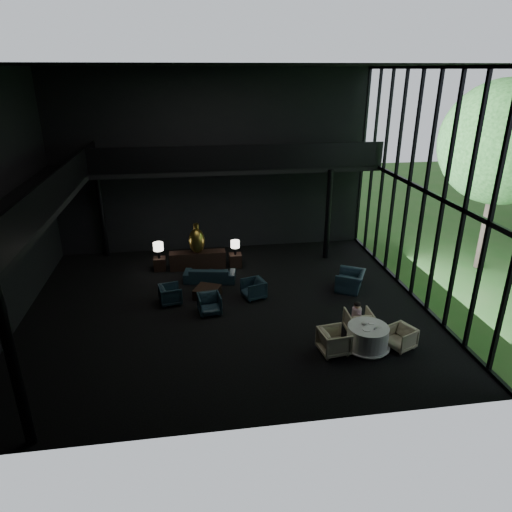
{
  "coord_description": "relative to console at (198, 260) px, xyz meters",
  "views": [
    {
      "loc": [
        -1.11,
        -14.38,
        7.9
      ],
      "look_at": [
        1.11,
        0.5,
        1.71
      ],
      "focal_mm": 32.0,
      "sensor_mm": 36.0,
      "label": 1
    }
  ],
  "objects": [
    {
      "name": "lounge_armchair_south",
      "position": [
        0.28,
        -3.97,
        0.02
      ],
      "size": [
        0.85,
        0.81,
        0.79
      ],
      "primitive_type": "imported",
      "rotation": [
        0.0,
        0.0,
        0.12
      ],
      "color": "#28394E",
      "rests_on": "floor"
    },
    {
      "name": "cream_pot",
      "position": [
        5.01,
        -7.02,
        0.41
      ],
      "size": [
        0.06,
        0.06,
        0.06
      ],
      "primitive_type": "cylinder",
      "rotation": [
        0.0,
        0.0,
        -0.1
      ],
      "color": "#99999E",
      "rests_on": "dining_table"
    },
    {
      "name": "column_nw",
      "position": [
        -4.07,
        2.05,
        1.63
      ],
      "size": [
        0.24,
        0.24,
        4.0
      ],
      "primitive_type": "cylinder",
      "color": "black",
      "rests_on": "floor"
    },
    {
      "name": "tree_near",
      "position": [
        11.93,
        -1.65,
        4.86
      ],
      "size": [
        4.8,
        4.8,
        7.65
      ],
      "color": "#382D23",
      "rests_on": "garden_ground"
    },
    {
      "name": "railing_back",
      "position": [
        1.93,
        0.35,
        4.23
      ],
      "size": [
        12.0,
        0.06,
        1.0
      ],
      "primitive_type": "cube",
      "color": "black",
      "rests_on": "mezzanine_back"
    },
    {
      "name": "coffee_table",
      "position": [
        0.27,
        -2.73,
        -0.18
      ],
      "size": [
        1.13,
        1.13,
        0.38
      ],
      "primitive_type": "cube",
      "rotation": [
        0.0,
        0.0,
        -0.42
      ],
      "color": "black",
      "rests_on": "floor"
    },
    {
      "name": "plate_a",
      "position": [
        4.79,
        -6.99,
        0.38
      ],
      "size": [
        0.3,
        0.3,
        0.02
      ],
      "primitive_type": "cylinder",
      "rotation": [
        0.0,
        0.0,
        -0.14
      ],
      "color": "white",
      "rests_on": "dining_table"
    },
    {
      "name": "table_lamp_left",
      "position": [
        -1.6,
        0.04,
        0.66
      ],
      "size": [
        0.41,
        0.41,
        0.69
      ],
      "color": "black",
      "rests_on": "side_table_left"
    },
    {
      "name": "column_ne",
      "position": [
        5.73,
        0.35,
        1.63
      ],
      "size": [
        0.24,
        0.24,
        4.0
      ],
      "primitive_type": "cylinder",
      "color": "black",
      "rests_on": "floor"
    },
    {
      "name": "cereal_bowl",
      "position": [
        4.81,
        -6.69,
        0.42
      ],
      "size": [
        0.17,
        0.17,
        0.08
      ],
      "primitive_type": "ellipsoid",
      "color": "white",
      "rests_on": "dining_table"
    },
    {
      "name": "bronze_urn",
      "position": [
        -0.0,
        -0.07,
        0.91
      ],
      "size": [
        0.68,
        0.68,
        1.26
      ],
      "color": "olive",
      "rests_on": "console"
    },
    {
      "name": "floor",
      "position": [
        0.93,
        -3.65,
        -0.37
      ],
      "size": [
        14.0,
        12.0,
        0.02
      ],
      "primitive_type": "cube",
      "color": "black",
      "rests_on": "ground"
    },
    {
      "name": "mezzanine_left",
      "position": [
        -5.07,
        -3.65,
        3.63
      ],
      "size": [
        2.0,
        12.0,
        0.25
      ],
      "primitive_type": "cube",
      "color": "black",
      "rests_on": "wall_left"
    },
    {
      "name": "mezzanine_back",
      "position": [
        1.93,
        1.35,
        3.63
      ],
      "size": [
        12.0,
        2.0,
        0.25
      ],
      "primitive_type": "cube",
      "color": "black",
      "rests_on": "wall_back"
    },
    {
      "name": "side_table_left",
      "position": [
        -1.6,
        0.06,
        -0.1
      ],
      "size": [
        0.49,
        0.49,
        0.54
      ],
      "primitive_type": "cube",
      "color": "black",
      "rests_on": "floor"
    },
    {
      "name": "child",
      "position": [
        4.87,
        -5.9,
        0.39
      ],
      "size": [
        0.3,
        0.3,
        0.64
      ],
      "rotation": [
        0.0,
        0.0,
        3.14
      ],
      "color": "#C78C96",
      "rests_on": "dining_chair_north"
    },
    {
      "name": "wall_back",
      "position": [
        0.93,
        2.35,
        3.63
      ],
      "size": [
        14.0,
        0.04,
        8.0
      ],
      "primitive_type": "cube",
      "color": "black",
      "rests_on": "ground"
    },
    {
      "name": "window_armchair",
      "position": [
        5.73,
        -2.93,
        0.16
      ],
      "size": [
        1.27,
        1.44,
        1.06
      ],
      "primitive_type": "imported",
      "rotation": [
        0.0,
        0.0,
        -2.07
      ],
      "color": "black",
      "rests_on": "floor"
    },
    {
      "name": "side_table_right",
      "position": [
        1.6,
        -0.06,
        -0.09
      ],
      "size": [
        0.52,
        0.52,
        0.57
      ],
      "primitive_type": "cube",
      "color": "black",
      "rests_on": "floor"
    },
    {
      "name": "console",
      "position": [
        0.0,
        0.0,
        0.0
      ],
      "size": [
        2.35,
        0.53,
        0.75
      ],
      "primitive_type": "cube",
      "color": "black",
      "rests_on": "floor"
    },
    {
      "name": "plate_b",
      "position": [
        5.07,
        -6.65,
        0.38
      ],
      "size": [
        0.29,
        0.29,
        0.02
      ],
      "primitive_type": "cylinder",
      "rotation": [
        0.0,
        0.0,
        -0.43
      ],
      "color": "white",
      "rests_on": "dining_table"
    },
    {
      "name": "table_lamp_right",
      "position": [
        1.6,
        -0.1,
        0.64
      ],
      "size": [
        0.37,
        0.37,
        0.62
      ],
      "color": "black",
      "rests_on": "side_table_right"
    },
    {
      "name": "lounge_armchair_east",
      "position": [
        1.96,
        -3.04,
        0.03
      ],
      "size": [
        0.92,
        0.96,
        0.8
      ],
      "primitive_type": "imported",
      "rotation": [
        0.0,
        0.0,
        -1.28
      ],
      "color": "#273A51",
      "rests_on": "floor"
    },
    {
      "name": "lounge_armchair_west",
      "position": [
        -1.07,
        -3.04,
        0.01
      ],
      "size": [
        0.83,
        0.87,
        0.77
      ],
      "primitive_type": "imported",
      "rotation": [
        0.0,
        0.0,
        1.77
      ],
      "color": "#192C3B",
      "rests_on": "floor"
    },
    {
      "name": "ceiling",
      "position": [
        0.93,
        -3.65,
        7.63
      ],
      "size": [
        14.0,
        12.0,
        0.02
      ],
      "primitive_type": "cube",
      "color": "black",
      "rests_on": "ground"
    },
    {
      "name": "dining_chair_east",
      "position": [
        5.92,
        -6.95,
        0.0
      ],
      "size": [
        0.92,
        0.94,
        0.75
      ],
      "primitive_type": "imported",
      "rotation": [
        0.0,
        0.0,
        -1.15
      ],
      "color": "tan",
      "rests_on": "floor"
    },
    {
      "name": "dining_chair_north",
      "position": [
        4.97,
        -5.89,
        0.07
      ],
      "size": [
        0.88,
        0.83,
        0.88
      ],
      "primitive_type": "imported",
      "rotation": [
        0.0,
        0.0,
        3.11
      ],
      "color": "tan",
      "rests_on": "floor"
    },
    {
      "name": "railing_left",
      "position": [
        -4.07,
        -3.65,
        4.23
      ],
      "size": [
        0.06,
        12.0,
        1.0
      ],
      "primitive_type": "cube",
      "color": "black",
      "rests_on": "mezzanine_left"
    },
    {
      "name": "dining_chair_west",
      "position": [
        3.83,
        -6.91,
        0.09
      ],
      "size": [
        0.96,
        1.01,
        0.93
      ],
      "primitive_type": "imported",
      "rotation": [
        0.0,
        0.0,
        1.7
      ],
      "color": "#C0BB9C",
      "rests_on": "floor"
    },
    {
      "name": "column_sw",
      "position": [
        -4.07,
        -9.35,
        1.63
      ],
      "size": [
        0.24,
        0.24,
        4.0
      ],
      "primitive_type": "cylinder",
      "color": "black",
      "rests_on": "floor"
    },
    {
      "name": "dining_table",
      "position": [
        4.9,
        -6.84,
        -0.05
      ],
      "size": [
        1.4,
        1.4,
        0.75
      ],
      "color": "white",
      "rests_on": "floor"
    },
    {
      "name": "wall_front",
      "position": [
        0.93,
        -9.65,
        3.63
      ],
      "size": [
        14.0,
        0.04,
        8.0
      ],
      "primitive_type": "cube",
      "color": "black",
      "rests_on": "ground"
    },
    {
      "name": "coffee_cup",
      "position": [
        5.09,
        -6.96,
        0.42
      ],
      "size": [
        0.1,
        0.1,
        0.06
      ],
      "primitive_type": "cylinder",
      "rotation": [
        0.0,
        0.0,
        0.39
      ],
      "color": "white",
      "rests_on": "saucer"
    },
    {
      "name": "saucer",
      "position": [
        5.21,
        -6.9,
        0.38
      ],
      "size": [
        0.17,
        0.17,
        0.01
      ],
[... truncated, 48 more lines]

